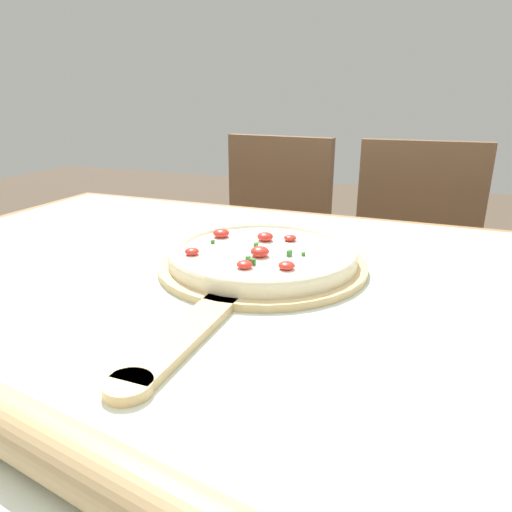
% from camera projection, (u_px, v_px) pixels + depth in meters
% --- Properties ---
extents(dining_table, '(1.39, 1.05, 0.73)m').
position_uv_depth(dining_table, '(220.00, 343.00, 0.71)').
color(dining_table, olive).
rests_on(dining_table, ground_plane).
extents(towel_cloth, '(1.31, 0.97, 0.00)m').
position_uv_depth(towel_cloth, '(219.00, 289.00, 0.68)').
color(towel_cloth, silver).
rests_on(towel_cloth, dining_table).
extents(pizza_peel, '(0.34, 0.56, 0.01)m').
position_uv_depth(pizza_peel, '(257.00, 269.00, 0.74)').
color(pizza_peel, tan).
rests_on(pizza_peel, towel_cloth).
extents(pizza, '(0.31, 0.31, 0.03)m').
position_uv_depth(pizza, '(262.00, 253.00, 0.75)').
color(pizza, beige).
rests_on(pizza, pizza_peel).
extents(rolling_pin, '(0.45, 0.10, 0.05)m').
position_uv_depth(rolling_pin, '(53.00, 447.00, 0.34)').
color(rolling_pin, tan).
rests_on(rolling_pin, towel_cloth).
extents(chair_left, '(0.44, 0.44, 0.88)m').
position_uv_depth(chair_left, '(267.00, 249.00, 1.57)').
color(chair_left, brown).
rests_on(chair_left, ground_plane).
extents(chair_right, '(0.41, 0.41, 0.88)m').
position_uv_depth(chair_right, '(412.00, 267.00, 1.41)').
color(chair_right, brown).
rests_on(chair_right, ground_plane).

